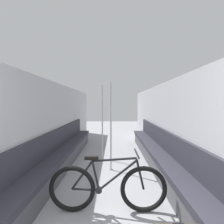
{
  "coord_description": "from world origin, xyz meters",
  "views": [
    {
      "loc": [
        0.09,
        -0.55,
        1.58
      ],
      "look_at": [
        0.06,
        2.48,
        1.44
      ],
      "focal_mm": 28.0,
      "sensor_mm": 36.0,
      "label": 1
    }
  ],
  "objects_px": {
    "bench_seat_row_left": "(62,155)",
    "bench_seat_row_right": "(158,155)",
    "grab_pole_near": "(111,127)",
    "bicycle": "(108,188)",
    "grab_pole_far": "(102,123)"
  },
  "relations": [
    {
      "from": "bench_seat_row_left",
      "to": "bench_seat_row_right",
      "type": "distance_m",
      "value": 2.4
    },
    {
      "from": "bench_seat_row_right",
      "to": "grab_pole_near",
      "type": "height_order",
      "value": "grab_pole_near"
    },
    {
      "from": "grab_pole_near",
      "to": "bicycle",
      "type": "bearing_deg",
      "value": -90.74
    },
    {
      "from": "bicycle",
      "to": "grab_pole_near",
      "type": "xyz_separation_m",
      "value": [
        0.02,
        1.62,
        0.67
      ]
    },
    {
      "from": "bench_seat_row_left",
      "to": "bench_seat_row_right",
      "type": "bearing_deg",
      "value": 0.0
    },
    {
      "from": "grab_pole_near",
      "to": "grab_pole_far",
      "type": "distance_m",
      "value": 0.87
    },
    {
      "from": "bicycle",
      "to": "bench_seat_row_left",
      "type": "bearing_deg",
      "value": 123.28
    },
    {
      "from": "bench_seat_row_left",
      "to": "bicycle",
      "type": "height_order",
      "value": "bench_seat_row_left"
    },
    {
      "from": "bench_seat_row_left",
      "to": "grab_pole_near",
      "type": "distance_m",
      "value": 1.43
    },
    {
      "from": "bench_seat_row_left",
      "to": "grab_pole_near",
      "type": "xyz_separation_m",
      "value": [
        1.23,
        -0.19,
        0.72
      ]
    },
    {
      "from": "bench_seat_row_left",
      "to": "bench_seat_row_right",
      "type": "xyz_separation_m",
      "value": [
        2.4,
        0.0,
        0.0
      ]
    },
    {
      "from": "bench_seat_row_right",
      "to": "grab_pole_near",
      "type": "bearing_deg",
      "value": -170.57
    },
    {
      "from": "grab_pole_near",
      "to": "grab_pole_far",
      "type": "relative_size",
      "value": 1.0
    },
    {
      "from": "bicycle",
      "to": "grab_pole_far",
      "type": "bearing_deg",
      "value": 95.25
    },
    {
      "from": "bench_seat_row_right",
      "to": "grab_pole_near",
      "type": "relative_size",
      "value": 2.79
    }
  ]
}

